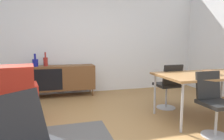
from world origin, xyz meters
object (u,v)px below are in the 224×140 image
at_px(dining_table, 206,76).
at_px(dining_chair_back_left, 169,84).
at_px(sideboard, 60,78).
at_px(lounge_chair_red, 13,95).
at_px(dining_chair_front_left, 214,101).
at_px(vase_cobalt, 35,62).
at_px(wooden_bowl_on_table, 211,73).
at_px(vase_sculptural_dark, 46,61).

height_order(dining_table, dining_chair_back_left, dining_chair_back_left).
height_order(sideboard, dining_chair_back_left, dining_chair_back_left).
xyz_separation_m(sideboard, dining_chair_back_left, (1.94, -1.51, 0.03)).
xyz_separation_m(dining_chair_back_left, lounge_chair_red, (-2.66, -0.00, -0.00)).
distance_m(sideboard, dining_chair_front_left, 3.26).
distance_m(vase_cobalt, wooden_bowl_on_table, 3.54).
bearing_deg(vase_cobalt, lounge_chair_red, -98.00).
height_order(wooden_bowl_on_table, lounge_chair_red, lounge_chair_red).
bearing_deg(dining_table, dining_chair_front_left, -122.16).
xyz_separation_m(vase_cobalt, dining_table, (2.80, -2.07, -0.12)).
distance_m(vase_cobalt, dining_chair_back_left, 2.90).
relative_size(sideboard, dining_table, 1.00).
xyz_separation_m(dining_table, dining_chair_back_left, (-0.35, 0.56, -0.23)).
bearing_deg(dining_chair_front_left, dining_chair_back_left, 89.83).
bearing_deg(wooden_bowl_on_table, vase_cobalt, 142.72).
distance_m(dining_table, lounge_chair_red, 3.07).
height_order(vase_sculptural_dark, dining_table, vase_sculptural_dark).
bearing_deg(sideboard, vase_sculptural_dark, 179.63).
relative_size(sideboard, vase_sculptural_dark, 5.09).
height_order(wooden_bowl_on_table, dining_chair_front_left, dining_chair_front_left).
height_order(vase_cobalt, wooden_bowl_on_table, vase_cobalt).
xyz_separation_m(vase_sculptural_dark, lounge_chair_red, (-0.43, -1.51, -0.36)).
relative_size(vase_cobalt, dining_chair_front_left, 0.33).
relative_size(vase_sculptural_dark, wooden_bowl_on_table, 1.21).
xyz_separation_m(vase_sculptural_dark, dining_table, (2.58, -2.07, -0.13)).
bearing_deg(vase_cobalt, dining_chair_front_left, -47.00).
relative_size(vase_cobalt, vase_sculptural_dark, 0.91).
height_order(dining_chair_back_left, lounge_chair_red, lounge_chair_red).
xyz_separation_m(vase_cobalt, wooden_bowl_on_table, (2.81, -2.14, -0.04)).
bearing_deg(sideboard, dining_chair_back_left, -37.88).
distance_m(vase_cobalt, dining_chair_front_left, 3.61).
bearing_deg(lounge_chair_red, dining_table, -10.47).
bearing_deg(vase_sculptural_dark, dining_chair_back_left, -34.05).
xyz_separation_m(sideboard, lounge_chair_red, (-0.73, -1.51, 0.03)).
bearing_deg(sideboard, vase_cobalt, 179.79).
bearing_deg(dining_chair_front_left, wooden_bowl_on_table, 52.97).
distance_m(vase_cobalt, lounge_chair_red, 1.56).
distance_m(wooden_bowl_on_table, dining_chair_front_left, 0.68).
bearing_deg(dining_chair_back_left, lounge_chair_red, -179.95).
bearing_deg(wooden_bowl_on_table, lounge_chair_red, 168.21).
height_order(sideboard, lounge_chair_red, lounge_chair_red).
distance_m(sideboard, vase_sculptural_dark, 0.49).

